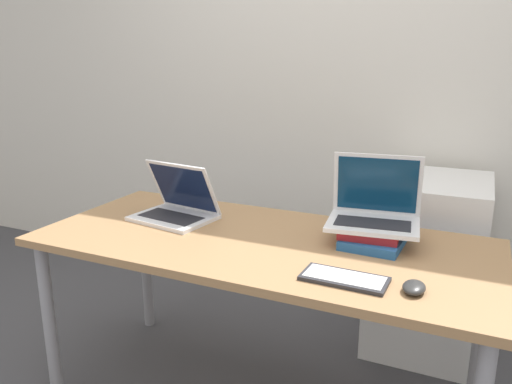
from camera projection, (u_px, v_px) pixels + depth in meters
The scene contains 8 objects.
wall_back at pixel (347, 61), 2.69m from camera, with size 8.00×0.05×2.70m.
desk at pixel (261, 256), 1.88m from camera, with size 1.69×0.76×0.71m.
laptop_left at pixel (177, 207), 2.09m from camera, with size 0.35×0.29×0.24m.
book_stack at pixel (372, 235), 1.81m from camera, with size 0.24×0.25×0.06m.
laptop_on_books at pixel (374, 211), 1.83m from camera, with size 0.35×0.28×0.25m.
wireless_keyboard at pixel (344, 278), 1.52m from camera, with size 0.26×0.13×0.01m.
mouse at pixel (414, 287), 1.44m from camera, with size 0.07×0.10×0.03m.
mini_fridge at pixel (427, 264), 2.38m from camera, with size 0.49×0.58×0.83m.
Camera 1 is at (0.71, -1.22, 1.37)m, focal length 35.00 mm.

